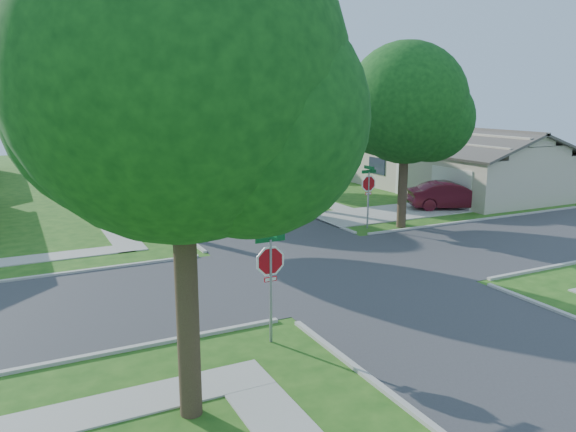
% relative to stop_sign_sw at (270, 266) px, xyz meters
% --- Properties ---
extents(ground, '(100.00, 100.00, 0.00)m').
position_rel_stop_sign_sw_xyz_m(ground, '(4.70, 4.70, -2.03)').
color(ground, '#225216').
rests_on(ground, ground).
extents(road_ns, '(7.00, 100.00, 0.02)m').
position_rel_stop_sign_sw_xyz_m(road_ns, '(4.70, 4.70, -2.03)').
color(road_ns, '#333335').
rests_on(road_ns, ground).
extents(sidewalk_ne, '(1.20, 40.00, 0.04)m').
position_rel_stop_sign_sw_xyz_m(sidewalk_ne, '(10.80, 30.70, -2.01)').
color(sidewalk_ne, '#9E9B91').
rests_on(sidewalk_ne, ground).
extents(sidewalk_nw, '(1.20, 40.00, 0.04)m').
position_rel_stop_sign_sw_xyz_m(sidewalk_nw, '(-1.40, 30.70, -2.01)').
color(sidewalk_nw, '#9E9B91').
rests_on(sidewalk_nw, ground).
extents(driveway, '(8.80, 3.60, 0.05)m').
position_rel_stop_sign_sw_xyz_m(driveway, '(12.60, 11.80, -2.01)').
color(driveway, '#9E9B91').
rests_on(driveway, ground).
extents(stop_sign_sw, '(1.05, 0.80, 2.98)m').
position_rel_stop_sign_sw_xyz_m(stop_sign_sw, '(0.00, 0.00, 0.00)').
color(stop_sign_sw, gray).
rests_on(stop_sign_sw, ground).
extents(stop_sign_ne, '(1.05, 0.80, 2.98)m').
position_rel_stop_sign_sw_xyz_m(stop_sign_ne, '(9.40, 9.40, 0.00)').
color(stop_sign_ne, gray).
rests_on(stop_sign_ne, ground).
extents(tree_e_near, '(4.97, 4.80, 8.28)m').
position_rel_stop_sign_sw_xyz_m(tree_e_near, '(9.45, 13.71, 3.61)').
color(tree_e_near, '#38281C').
rests_on(tree_e_near, ground).
extents(tree_e_mid, '(5.59, 5.40, 9.21)m').
position_rel_stop_sign_sw_xyz_m(tree_e_mid, '(9.46, 25.71, 4.22)').
color(tree_e_mid, '#38281C').
rests_on(tree_e_mid, ground).
extents(tree_e_far, '(5.17, 5.00, 8.72)m').
position_rel_stop_sign_sw_xyz_m(tree_e_far, '(9.45, 38.71, 3.95)').
color(tree_e_far, '#38281C').
rests_on(tree_e_far, ground).
extents(tree_w_near, '(5.38, 5.20, 8.97)m').
position_rel_stop_sign_sw_xyz_m(tree_w_near, '(0.06, 13.71, 4.08)').
color(tree_w_near, '#38281C').
rests_on(tree_w_near, ground).
extents(tree_w_mid, '(5.80, 5.60, 9.56)m').
position_rel_stop_sign_sw_xyz_m(tree_w_mid, '(0.06, 25.71, 4.46)').
color(tree_w_mid, '#38281C').
rests_on(tree_w_mid, ground).
extents(tree_w_far, '(4.76, 4.60, 8.04)m').
position_rel_stop_sign_sw_xyz_m(tree_w_far, '(0.05, 38.71, 3.48)').
color(tree_w_far, '#38281C').
rests_on(tree_w_far, ground).
extents(tree_sw_corner, '(6.21, 6.00, 9.55)m').
position_rel_stop_sign_sw_xyz_m(tree_sw_corner, '(-2.74, -2.29, 4.23)').
color(tree_sw_corner, '#38281C').
rests_on(tree_sw_corner, ground).
extents(tree_ne_corner, '(5.80, 5.60, 8.66)m').
position_rel_stop_sign_sw_xyz_m(tree_ne_corner, '(11.06, 8.91, 3.56)').
color(tree_ne_corner, '#38281C').
rests_on(tree_ne_corner, ground).
extents(house_ne_near, '(8.42, 13.60, 4.23)m').
position_rel_stop_sign_sw_xyz_m(house_ne_near, '(20.69, 15.70, -0.51)').
color(house_ne_near, tan).
rests_on(house_ne_near, ground).
extents(house_ne_far, '(8.42, 13.60, 4.23)m').
position_rel_stop_sign_sw_xyz_m(house_ne_far, '(20.69, 33.70, -0.51)').
color(house_ne_far, tan).
rests_on(house_ne_far, ground).
extents(car_driveway, '(4.90, 3.34, 1.53)m').
position_rel_stop_sign_sw_xyz_m(car_driveway, '(16.20, 11.24, -1.27)').
color(car_driveway, '#4E101B').
rests_on(car_driveway, ground).
extents(car_curb_east, '(1.85, 3.81, 1.25)m').
position_rel_stop_sign_sw_xyz_m(car_curb_east, '(7.82, 24.25, -1.40)').
color(car_curb_east, black).
rests_on(car_curb_east, ground).
extents(car_curb_west, '(2.05, 4.75, 1.36)m').
position_rel_stop_sign_sw_xyz_m(car_curb_west, '(3.50, 37.95, -1.35)').
color(car_curb_west, black).
rests_on(car_curb_west, ground).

